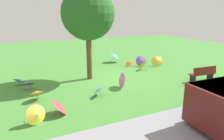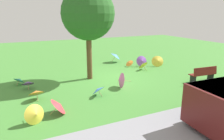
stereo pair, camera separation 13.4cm
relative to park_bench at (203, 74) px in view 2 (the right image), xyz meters
name	(u,v)px [view 2 (the right image)]	position (x,y,z in m)	size (l,w,h in m)	color
ground	(108,78)	(4.66, -2.97, -0.47)	(40.00, 40.00, 0.00)	#478C38
park_bench	(203,74)	(0.00, 0.00, 0.00)	(1.63, 0.60, 0.90)	maroon
shade_tree	(88,14)	(5.66, -3.36, 3.31)	(3.01, 3.01, 5.30)	brown
parasol_teal_0	(19,80)	(9.55, -3.91, -0.18)	(0.78, 0.78, 0.51)	tan
parasol_pink_0	(120,80)	(4.75, -1.13, -0.05)	(0.84, 0.85, 0.83)	tan
parasol_yellow_0	(35,114)	(9.16, 0.93, -0.09)	(0.82, 0.78, 0.74)	tan
parasol_yellow_1	(143,65)	(1.66, -3.71, -0.10)	(0.84, 0.76, 0.66)	tan
parasol_orange_0	(36,92)	(8.90, -1.32, -0.09)	(0.74, 0.72, 0.60)	tan
parasol_purple_0	(142,61)	(1.19, -4.54, -0.06)	(0.86, 0.73, 0.80)	tan
parasol_orange_1	(129,63)	(2.06, -4.88, -0.19)	(0.62, 0.68, 0.50)	tan
parasol_blue_0	(116,56)	(2.30, -6.61, 0.07)	(1.01, 1.05, 0.86)	tan
parasol_yellow_4	(158,61)	(0.12, -4.08, -0.05)	(1.05, 0.98, 0.82)	tan
parasol_red_1	(59,105)	(8.23, 0.49, -0.11)	(0.76, 0.85, 0.69)	tan
parasol_purple_1	(28,83)	(9.15, -3.03, -0.14)	(0.59, 0.57, 0.53)	tan
parasol_blue_3	(98,90)	(6.22, -0.58, -0.15)	(0.89, 0.87, 0.57)	tan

